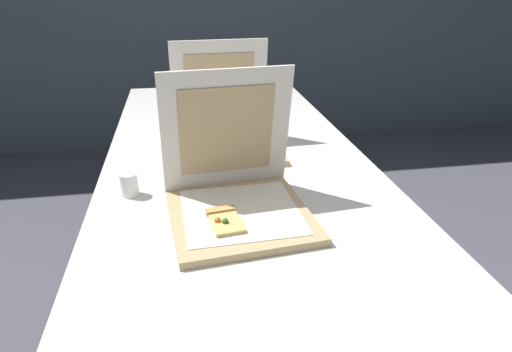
# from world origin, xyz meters

# --- Properties ---
(table) EXTENTS (0.93, 2.46, 0.74)m
(table) POSITION_xyz_m (0.00, 0.68, 0.70)
(table) COLOR silver
(table) RESTS_ON ground
(pizza_box_front) EXTENTS (0.40, 0.40, 0.38)m
(pizza_box_front) POSITION_xyz_m (-0.05, 0.38, 0.80)
(pizza_box_front) COLOR tan
(pizza_box_front) RESTS_ON table
(pizza_box_middle) EXTENTS (0.39, 0.39, 0.39)m
(pizza_box_middle) POSITION_xyz_m (-0.03, 0.89, 0.80)
(pizza_box_middle) COLOR tan
(pizza_box_middle) RESTS_ON table
(cup_white_near_center) EXTENTS (0.05, 0.05, 0.07)m
(cup_white_near_center) POSITION_xyz_m (-0.35, 0.55, 0.78)
(cup_white_near_center) COLOR white
(cup_white_near_center) RESTS_ON table
(cup_white_far) EXTENTS (0.05, 0.05, 0.07)m
(cup_white_far) POSITION_xyz_m (-0.25, 1.07, 0.78)
(cup_white_far) COLOR white
(cup_white_far) RESTS_ON table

